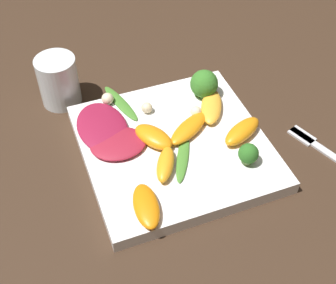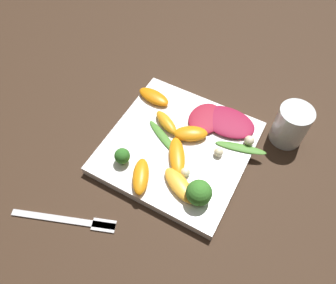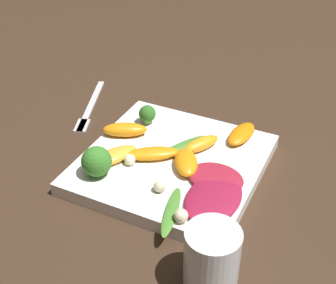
{
  "view_description": "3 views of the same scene",
  "coord_description": "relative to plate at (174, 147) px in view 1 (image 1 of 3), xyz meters",
  "views": [
    {
      "loc": [
        0.17,
        0.43,
        0.51
      ],
      "look_at": [
        0.02,
        0.02,
        0.04
      ],
      "focal_mm": 50.0,
      "sensor_mm": 36.0,
      "label": 1
    },
    {
      "loc": [
        -0.3,
        -0.15,
        0.53
      ],
      "look_at": [
        -0.02,
        0.01,
        0.04
      ],
      "focal_mm": 35.0,
      "sensor_mm": 36.0,
      "label": 2
    },
    {
      "loc": [
        0.24,
        -0.51,
        0.44
      ],
      "look_at": [
        -0.02,
        0.02,
        0.03
      ],
      "focal_mm": 50.0,
      "sensor_mm": 36.0,
      "label": 3
    }
  ],
  "objects": [
    {
      "name": "arugula_sprig_0",
      "position": [
        -0.0,
        0.03,
        0.01
      ],
      "size": [
        0.06,
        0.09,
        0.0
      ],
      "color": "#47842D",
      "rests_on": "plate"
    },
    {
      "name": "orange_segment_3",
      "position": [
        0.08,
        0.1,
        0.02
      ],
      "size": [
        0.04,
        0.07,
        0.02
      ],
      "color": "orange",
      "rests_on": "plate"
    },
    {
      "name": "ground_plane",
      "position": [
        0.0,
        0.0,
        -0.01
      ],
      "size": [
        2.4,
        2.4,
        0.0
      ],
      "primitive_type": "plane",
      "color": "#382619"
    },
    {
      "name": "orange_segment_2",
      "position": [
        -0.03,
        -0.01,
        0.02
      ],
      "size": [
        0.08,
        0.07,
        0.02
      ],
      "color": "orange",
      "rests_on": "plate"
    },
    {
      "name": "orange_segment_4",
      "position": [
        0.03,
        0.04,
        0.02
      ],
      "size": [
        0.05,
        0.07,
        0.02
      ],
      "color": "orange",
      "rests_on": "plate"
    },
    {
      "name": "fork",
      "position": [
        -0.21,
        0.08,
        -0.01
      ],
      "size": [
        0.08,
        0.17,
        0.01
      ],
      "color": "silver",
      "rests_on": "ground_plane"
    },
    {
      "name": "macadamia_nut_2",
      "position": [
        -0.05,
        -0.04,
        0.02
      ],
      "size": [
        0.02,
        0.02,
        0.02
      ],
      "color": "beige",
      "rests_on": "plate"
    },
    {
      "name": "orange_segment_5",
      "position": [
        -0.1,
        0.02,
        0.02
      ],
      "size": [
        0.08,
        0.06,
        0.02
      ],
      "color": "orange",
      "rests_on": "plate"
    },
    {
      "name": "orange_segment_1",
      "position": [
        0.03,
        -0.01,
        0.02
      ],
      "size": [
        0.06,
        0.07,
        0.02
      ],
      "color": "orange",
      "rests_on": "plate"
    },
    {
      "name": "drinking_glass",
      "position": [
        0.13,
        -0.17,
        0.03
      ],
      "size": [
        0.06,
        0.06,
        0.08
      ],
      "color": "white",
      "rests_on": "ground_plane"
    },
    {
      "name": "broccoli_floret_0",
      "position": [
        -0.08,
        -0.08,
        0.03
      ],
      "size": [
        0.04,
        0.04,
        0.04
      ],
      "color": "#7A9E51",
      "rests_on": "plate"
    },
    {
      "name": "radicchio_leaf_0",
      "position": [
        0.09,
        -0.06,
        0.02
      ],
      "size": [
        0.07,
        0.11,
        0.01
      ],
      "color": "maroon",
      "rests_on": "plate"
    },
    {
      "name": "broccoli_floret_1",
      "position": [
        -0.08,
        0.07,
        0.03
      ],
      "size": [
        0.03,
        0.03,
        0.03
      ],
      "color": "#84AD5B",
      "rests_on": "plate"
    },
    {
      "name": "radicchio_leaf_1",
      "position": [
        0.08,
        -0.02,
        0.02
      ],
      "size": [
        0.09,
        0.07,
        0.01
      ],
      "color": "maroon",
      "rests_on": "plate"
    },
    {
      "name": "arugula_sprig_1",
      "position": [
        0.05,
        -0.11,
        0.01
      ],
      "size": [
        0.04,
        0.1,
        0.0
      ],
      "color": "#47842D",
      "rests_on": "plate"
    },
    {
      "name": "plate",
      "position": [
        0.0,
        0.0,
        0.0
      ],
      "size": [
        0.26,
        0.26,
        0.02
      ],
      "color": "white",
      "rests_on": "ground_plane"
    },
    {
      "name": "orange_segment_0",
      "position": [
        -0.08,
        -0.04,
        0.02
      ],
      "size": [
        0.06,
        0.08,
        0.02
      ],
      "color": "#FCAD33",
      "rests_on": "plate"
    },
    {
      "name": "macadamia_nut_0",
      "position": [
        0.07,
        -0.11,
        0.02
      ],
      "size": [
        0.02,
        0.02,
        0.02
      ],
      "color": "beige",
      "rests_on": "plate"
    },
    {
      "name": "macadamia_nut_1",
      "position": [
        0.02,
        -0.07,
        0.02
      ],
      "size": [
        0.02,
        0.02,
        0.02
      ],
      "color": "beige",
      "rests_on": "plate"
    }
  ]
}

